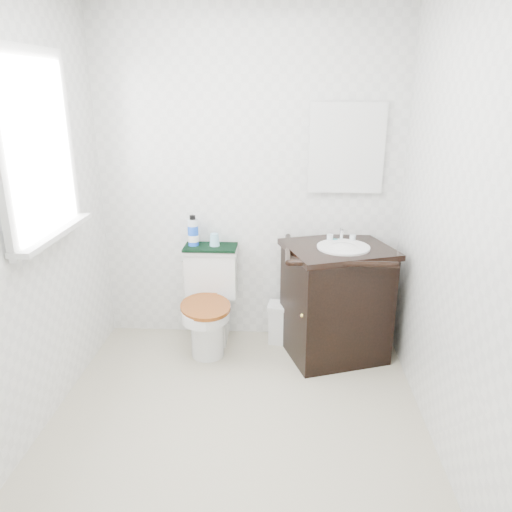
# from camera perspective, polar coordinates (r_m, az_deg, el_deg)

# --- Properties ---
(floor) EXTENTS (2.40, 2.40, 0.00)m
(floor) POSITION_cam_1_polar(r_m,az_deg,el_deg) (3.02, -2.39, -19.16)
(floor) COLOR #A8A187
(floor) RESTS_ON ground
(wall_back) EXTENTS (2.40, 0.00, 2.40)m
(wall_back) POSITION_cam_1_polar(r_m,az_deg,el_deg) (3.64, -0.80, 8.40)
(wall_back) COLOR silver
(wall_back) RESTS_ON ground
(wall_front) EXTENTS (2.40, 0.00, 2.40)m
(wall_front) POSITION_cam_1_polar(r_m,az_deg,el_deg) (1.37, -8.02, -10.31)
(wall_front) COLOR silver
(wall_front) RESTS_ON ground
(wall_left) EXTENTS (0.00, 2.40, 2.40)m
(wall_left) POSITION_cam_1_polar(r_m,az_deg,el_deg) (2.81, -25.75, 3.35)
(wall_left) COLOR silver
(wall_left) RESTS_ON ground
(wall_right) EXTENTS (0.00, 2.40, 2.40)m
(wall_right) POSITION_cam_1_polar(r_m,az_deg,el_deg) (2.60, 22.16, 2.72)
(wall_right) COLOR silver
(wall_right) RESTS_ON ground
(window) EXTENTS (0.02, 0.70, 0.90)m
(window) POSITION_cam_1_polar(r_m,az_deg,el_deg) (2.95, -23.92, 11.25)
(window) COLOR white
(window) RESTS_ON wall_left
(mirror) EXTENTS (0.50, 0.02, 0.60)m
(mirror) POSITION_cam_1_polar(r_m,az_deg,el_deg) (3.59, 10.32, 12.01)
(mirror) COLOR silver
(mirror) RESTS_ON wall_back
(toilet) EXTENTS (0.43, 0.65, 0.73)m
(toilet) POSITION_cam_1_polar(r_m,az_deg,el_deg) (3.71, -5.31, -5.65)
(toilet) COLOR white
(toilet) RESTS_ON floor
(vanity) EXTENTS (0.84, 0.78, 0.92)m
(vanity) POSITION_cam_1_polar(r_m,az_deg,el_deg) (3.59, 9.10, -4.83)
(vanity) COLOR black
(vanity) RESTS_ON floor
(trash_bin) EXTENTS (0.23, 0.19, 0.31)m
(trash_bin) POSITION_cam_1_polar(r_m,az_deg,el_deg) (3.82, 3.02, -7.61)
(trash_bin) COLOR silver
(trash_bin) RESTS_ON floor
(towel) EXTENTS (0.39, 0.22, 0.02)m
(towel) POSITION_cam_1_polar(r_m,az_deg,el_deg) (3.67, -5.23, 1.00)
(towel) COLOR black
(towel) RESTS_ON toilet
(mouthwash_bottle) EXTENTS (0.08, 0.08, 0.23)m
(mouthwash_bottle) POSITION_cam_1_polar(r_m,az_deg,el_deg) (3.68, -7.21, 2.77)
(mouthwash_bottle) COLOR blue
(mouthwash_bottle) RESTS_ON towel
(cup) EXTENTS (0.07, 0.07, 0.09)m
(cup) POSITION_cam_1_polar(r_m,az_deg,el_deg) (3.66, -4.77, 1.88)
(cup) COLOR #90D1ED
(cup) RESTS_ON towel
(soap_bar) EXTENTS (0.07, 0.04, 0.02)m
(soap_bar) POSITION_cam_1_polar(r_m,az_deg,el_deg) (3.57, 8.94, 1.86)
(soap_bar) COLOR #1A767D
(soap_bar) RESTS_ON vanity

